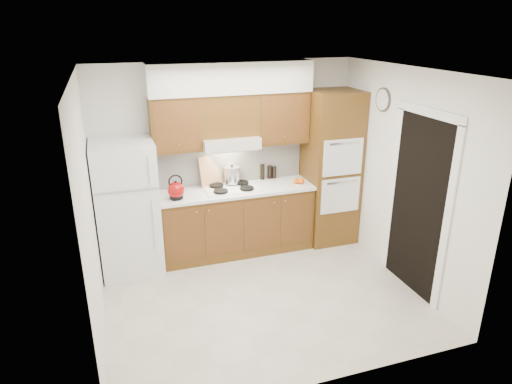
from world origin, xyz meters
TOP-DOWN VIEW (x-y plane):
  - floor at (0.00, 0.00)m, footprint 3.60×3.60m
  - ceiling at (0.00, 0.00)m, footprint 3.60×3.60m
  - wall_back at (0.00, 1.50)m, footprint 3.60×0.02m
  - wall_left at (-1.80, 0.00)m, footprint 0.02×3.00m
  - wall_right at (1.80, 0.00)m, footprint 0.02×3.00m
  - fridge at (-1.41, 1.14)m, footprint 0.75×0.72m
  - base_cabinets at (0.02, 1.20)m, footprint 2.11×0.60m
  - countertop at (0.03, 1.19)m, footprint 2.13×0.62m
  - backsplash at (0.02, 1.49)m, footprint 2.11×0.03m
  - oven_cabinet at (1.44, 1.18)m, footprint 0.70×0.65m
  - upper_cab_left at (-0.71, 1.33)m, footprint 0.63×0.33m
  - upper_cab_right at (0.72, 1.33)m, footprint 0.73×0.33m
  - range_hood at (-0.02, 1.27)m, footprint 0.75×0.45m
  - upper_cab_over_hood at (-0.02, 1.33)m, footprint 0.75×0.33m
  - soffit at (0.03, 1.32)m, footprint 2.13×0.36m
  - cooktop at (-0.02, 1.21)m, footprint 0.74×0.50m
  - doorway at (1.79, -0.35)m, footprint 0.02×0.90m
  - wall_clock at (1.79, 0.55)m, footprint 0.02×0.30m
  - kettle at (-0.80, 1.07)m, footprint 0.24×0.24m
  - cutting_board at (-0.26, 1.44)m, footprint 0.34×0.21m
  - stock_pot at (0.03, 1.37)m, footprint 0.27×0.27m
  - condiment_a at (0.50, 1.45)m, footprint 0.07×0.07m
  - condiment_b at (0.61, 1.45)m, footprint 0.08×0.08m
  - condiment_c at (0.68, 1.45)m, footprint 0.06×0.06m
  - orange_near at (0.95, 1.09)m, footprint 0.10×0.10m
  - orange_far at (0.89, 1.12)m, footprint 0.10×0.10m

SIDE VIEW (x-z plane):
  - floor at x=0.00m, z-range 0.00..0.00m
  - base_cabinets at x=0.02m, z-range 0.00..0.90m
  - fridge at x=-1.41m, z-range 0.00..1.72m
  - countertop at x=0.03m, z-range 0.90..0.94m
  - cooktop at x=-0.02m, z-range 0.94..0.95m
  - orange_far at x=0.89m, z-range 0.94..1.02m
  - orange_near at x=0.95m, z-range 0.94..1.03m
  - condiment_c at x=0.68m, z-range 0.94..1.12m
  - condiment_b at x=0.61m, z-range 0.94..1.13m
  - doorway at x=1.79m, z-range 0.00..2.10m
  - condiment_a at x=0.50m, z-range 0.94..1.16m
  - kettle at x=-0.80m, z-range 0.95..1.17m
  - stock_pot at x=0.03m, z-range 0.97..1.19m
  - oven_cabinet at x=1.44m, z-range 0.00..2.20m
  - cutting_board at x=-0.26m, z-range 0.92..1.36m
  - backsplash at x=0.02m, z-range 0.94..1.50m
  - wall_back at x=0.00m, z-range 0.00..2.60m
  - wall_left at x=-1.80m, z-range 0.00..2.60m
  - wall_right at x=1.80m, z-range 0.00..2.60m
  - range_hood at x=-0.02m, z-range 1.50..1.65m
  - upper_cab_left at x=-0.71m, z-range 1.50..2.20m
  - upper_cab_right at x=0.72m, z-range 1.50..2.20m
  - upper_cab_over_hood at x=-0.02m, z-range 1.65..2.20m
  - wall_clock at x=1.79m, z-range 2.00..2.30m
  - soffit at x=0.03m, z-range 2.20..2.60m
  - ceiling at x=0.00m, z-range 2.60..2.60m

